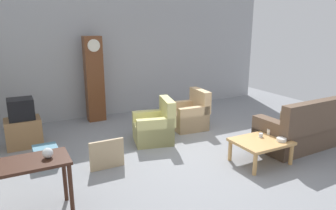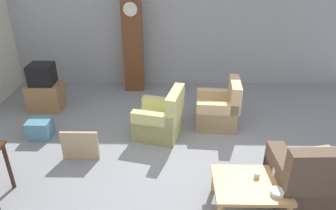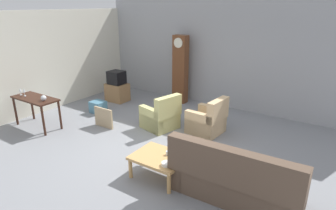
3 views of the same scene
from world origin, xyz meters
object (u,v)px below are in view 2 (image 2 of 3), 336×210
(tv_crt, at_px, (42,74))
(cup_blue_rimmed, at_px, (257,175))
(coffee_table_wood, at_px, (250,187))
(framed_picture_leaning, at_px, (80,146))
(armchair_olive_near, at_px, (161,120))
(armchair_olive_far, at_px, (219,110))
(tv_stand_cabinet, at_px, (46,96))
(cup_white_porcelain, at_px, (275,172))
(bowl_white_stacked, at_px, (277,192))
(storage_box_blue, at_px, (40,129))
(grandfather_clock, at_px, (133,46))

(tv_crt, distance_m, cup_blue_rimmed, 4.70)
(coffee_table_wood, xyz_separation_m, tv_crt, (-3.71, 2.84, 0.42))
(coffee_table_wood, height_order, framed_picture_leaning, framed_picture_leaning)
(coffee_table_wood, bearing_deg, tv_crt, 142.60)
(armchair_olive_near, xyz_separation_m, armchair_olive_far, (1.11, 0.41, 0.00))
(coffee_table_wood, relative_size, tv_stand_cabinet, 1.41)
(tv_crt, distance_m, cup_white_porcelain, 4.88)
(tv_stand_cabinet, height_order, bowl_white_stacked, tv_stand_cabinet)
(framed_picture_leaning, relative_size, storage_box_blue, 1.48)
(framed_picture_leaning, distance_m, cup_white_porcelain, 3.02)
(armchair_olive_far, bearing_deg, bowl_white_stacked, -80.35)
(coffee_table_wood, height_order, tv_stand_cabinet, tv_stand_cabinet)
(bowl_white_stacked, bearing_deg, grandfather_clock, 118.60)
(bowl_white_stacked, bearing_deg, framed_picture_leaning, 156.03)
(grandfather_clock, distance_m, tv_stand_cabinet, 2.20)
(bowl_white_stacked, bearing_deg, tv_stand_cabinet, 142.79)
(coffee_table_wood, bearing_deg, cup_white_porcelain, 25.76)
(coffee_table_wood, xyz_separation_m, tv_stand_cabinet, (-3.71, 2.84, -0.08))
(storage_box_blue, bearing_deg, cup_blue_rimmed, -24.22)
(coffee_table_wood, bearing_deg, bowl_white_stacked, -34.61)
(armchair_olive_far, height_order, coffee_table_wood, armchair_olive_far)
(tv_stand_cabinet, relative_size, cup_white_porcelain, 7.03)
(grandfather_clock, bearing_deg, tv_crt, -149.60)
(armchair_olive_far, bearing_deg, storage_box_blue, -171.30)
(coffee_table_wood, xyz_separation_m, bowl_white_stacked, (0.29, -0.20, 0.09))
(tv_crt, relative_size, storage_box_blue, 1.18)
(armchair_olive_near, bearing_deg, storage_box_blue, -177.47)
(armchair_olive_far, bearing_deg, tv_stand_cabinet, 170.27)
(tv_stand_cabinet, xyz_separation_m, bowl_white_stacked, (4.00, -3.04, 0.17))
(coffee_table_wood, bearing_deg, framed_picture_leaning, 157.37)
(armchair_olive_near, height_order, storage_box_blue, armchair_olive_near)
(grandfather_clock, bearing_deg, armchair_olive_far, -42.45)
(framed_picture_leaning, bearing_deg, tv_crt, 123.74)
(cup_white_porcelain, xyz_separation_m, bowl_white_stacked, (-0.08, -0.37, -0.02))
(framed_picture_leaning, bearing_deg, cup_blue_rimmed, -19.45)
(storage_box_blue, relative_size, bowl_white_stacked, 2.37)
(grandfather_clock, bearing_deg, coffee_table_wood, -63.47)
(tv_crt, height_order, storage_box_blue, tv_crt)
(coffee_table_wood, height_order, cup_blue_rimmed, cup_blue_rimmed)
(bowl_white_stacked, bearing_deg, armchair_olive_far, 99.65)
(tv_crt, distance_m, framed_picture_leaning, 2.22)
(coffee_table_wood, bearing_deg, armchair_olive_far, 93.25)
(armchair_olive_near, distance_m, coffee_table_wood, 2.20)
(tv_stand_cabinet, bearing_deg, grandfather_clock, 30.40)
(armchair_olive_near, distance_m, bowl_white_stacked, 2.53)
(armchair_olive_far, height_order, bowl_white_stacked, armchair_olive_far)
(grandfather_clock, bearing_deg, cup_white_porcelain, -58.20)
(grandfather_clock, bearing_deg, storage_box_blue, -124.74)
(grandfather_clock, distance_m, cup_blue_rimmed, 4.32)
(armchair_olive_near, relative_size, grandfather_clock, 0.44)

